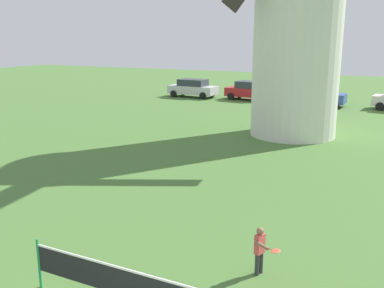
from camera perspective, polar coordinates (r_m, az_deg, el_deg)
windmill at (r=23.38m, az=13.97°, el=17.90°), size 7.73×5.18×13.95m
tennis_net at (r=8.25m, az=-6.52°, el=-18.39°), size 5.12×0.06×1.10m
player_far at (r=9.77m, az=9.02°, el=-13.42°), size 0.66×0.61×1.10m
parked_car_silver at (r=38.19m, az=0.11°, el=7.41°), size 4.35×2.05×1.56m
parked_car_red at (r=36.71m, az=7.73°, el=7.03°), size 4.22×2.17×1.56m
parked_car_blue at (r=34.50m, az=16.24°, el=6.18°), size 4.14×1.97×1.56m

